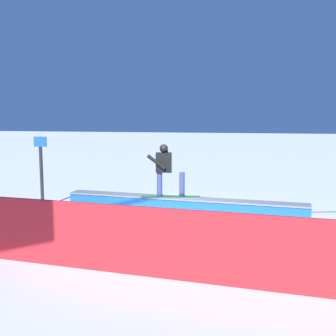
{
  "coord_description": "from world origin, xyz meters",
  "views": [
    {
      "loc": [
        -1.84,
        9.9,
        2.72
      ],
      "look_at": [
        0.15,
        0.99,
        1.55
      ],
      "focal_mm": 42.42,
      "sensor_mm": 36.0,
      "label": 1
    }
  ],
  "objects": [
    {
      "name": "grind_box",
      "position": [
        0.0,
        0.0,
        0.3
      ],
      "size": [
        6.33,
        0.91,
        0.66
      ],
      "color": "blue",
      "rests_on": "ground_plane"
    },
    {
      "name": "safety_fence",
      "position": [
        0.0,
        3.59,
        0.61
      ],
      "size": [
        12.3,
        0.93,
        1.22
      ],
      "primitive_type": "cube",
      "rotation": [
        0.0,
        0.0,
        -0.07
      ],
      "color": "red",
      "rests_on": "ground_plane"
    },
    {
      "name": "ground_plane",
      "position": [
        0.0,
        0.0,
        0.0
      ],
      "size": [
        120.0,
        120.0,
        0.0
      ],
      "primitive_type": "plane",
      "color": "white"
    },
    {
      "name": "trail_marker",
      "position": [
        4.45,
        -0.77,
        1.15
      ],
      "size": [
        0.4,
        0.1,
        2.15
      ],
      "color": "#262628",
      "rests_on": "ground_plane"
    },
    {
      "name": "snowboarder",
      "position": [
        0.43,
        -0.0,
        1.41
      ],
      "size": [
        1.54,
        0.55,
        1.37
      ],
      "color": "#3E814E",
      "rests_on": "grind_box"
    }
  ]
}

